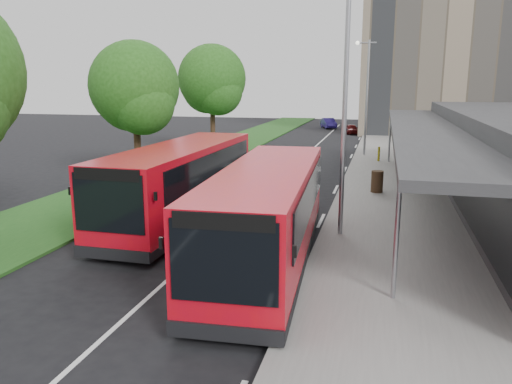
% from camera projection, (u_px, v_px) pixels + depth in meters
% --- Properties ---
extents(ground, '(120.00, 120.00, 0.00)m').
position_uv_depth(ground, '(206.00, 246.00, 16.37)').
color(ground, black).
rests_on(ground, ground).
extents(pavement, '(5.00, 80.00, 0.15)m').
position_uv_depth(pavement, '(390.00, 161.00, 33.84)').
color(pavement, gray).
rests_on(pavement, ground).
extents(grass_verge, '(5.00, 80.00, 0.10)m').
position_uv_depth(grass_verge, '(209.00, 154.00, 36.98)').
color(grass_verge, '#1A4B18').
rests_on(grass_verge, ground).
extents(lane_centre_line, '(0.12, 70.00, 0.01)m').
position_uv_depth(lane_centre_line, '(289.00, 170.00, 30.57)').
color(lane_centre_line, silver).
rests_on(lane_centre_line, ground).
extents(kerb_dashes, '(0.12, 56.00, 0.01)m').
position_uv_depth(kerb_dashes, '(348.00, 162.00, 33.56)').
color(kerb_dashes, silver).
rests_on(kerb_dashes, ground).
extents(office_block, '(22.00, 12.00, 18.00)m').
position_uv_depth(office_block, '(474.00, 45.00, 50.82)').
color(office_block, tan).
rests_on(office_block, ground).
extents(tree_mid, '(4.60, 4.60, 7.38)m').
position_uv_depth(tree_mid, '(135.00, 92.00, 25.61)').
color(tree_mid, '#322014').
rests_on(tree_mid, ground).
extents(tree_far, '(5.01, 5.01, 8.05)m').
position_uv_depth(tree_far, '(212.00, 83.00, 36.87)').
color(tree_far, '#322014').
rests_on(tree_far, ground).
extents(lamp_post_near, '(1.44, 0.28, 8.00)m').
position_uv_depth(lamp_post_near, '(342.00, 99.00, 16.26)').
color(lamp_post_near, gray).
rests_on(lamp_post_near, pavement).
extents(lamp_post_far, '(1.44, 0.28, 8.00)m').
position_uv_depth(lamp_post_far, '(366.00, 90.00, 35.19)').
color(lamp_post_far, gray).
rests_on(lamp_post_far, pavement).
extents(bus_main, '(3.19, 10.28, 2.87)m').
position_uv_depth(bus_main, '(267.00, 215.00, 14.48)').
color(bus_main, red).
rests_on(bus_main, ground).
extents(bus_second, '(2.81, 10.38, 2.93)m').
position_uv_depth(bus_second, '(181.00, 183.00, 19.01)').
color(bus_second, red).
rests_on(bus_second, ground).
extents(litter_bin, '(0.73, 0.73, 1.02)m').
position_uv_depth(litter_bin, '(377.00, 182.00, 23.63)').
color(litter_bin, '#3A2717').
rests_on(litter_bin, pavement).
extents(bollard, '(0.19, 0.19, 0.95)m').
position_uv_depth(bollard, '(379.00, 154.00, 33.03)').
color(bollard, yellow).
rests_on(bollard, pavement).
extents(car_near, '(1.76, 3.18, 1.02)m').
position_uv_depth(car_near, '(352.00, 129.00, 52.16)').
color(car_near, '#520B0D').
rests_on(car_near, ground).
extents(car_far, '(2.38, 3.81, 1.18)m').
position_uv_depth(car_far, '(329.00, 123.00, 58.58)').
color(car_far, navy).
rests_on(car_far, ground).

